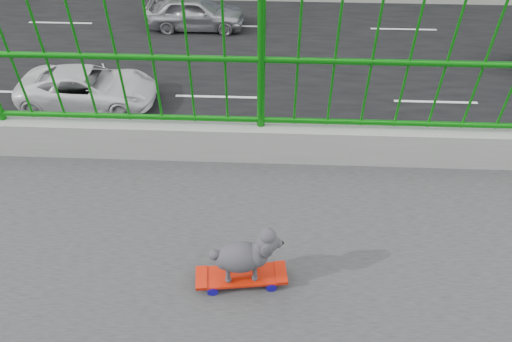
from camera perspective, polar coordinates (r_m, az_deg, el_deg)
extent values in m
cube|color=black|center=(17.37, -4.91, 9.05)|extent=(18.00, 90.00, 0.02)
cube|color=gray|center=(4.19, -27.98, 4.05)|extent=(0.20, 24.00, 0.30)
cube|color=red|center=(2.86, -1.82, -12.73)|extent=(0.22, 0.56, 0.02)
cube|color=#99999E|center=(2.88, -5.37, -13.15)|extent=(0.10, 0.05, 0.02)
cylinder|color=#100692|center=(2.93, -5.37, -12.15)|extent=(0.04, 0.07, 0.06)
sphere|color=yellow|center=(2.93, -5.37, -12.15)|extent=(0.03, 0.03, 0.03)
cylinder|color=#100692|center=(2.85, -5.34, -14.43)|extent=(0.04, 0.07, 0.06)
sphere|color=yellow|center=(2.85, -5.34, -14.43)|extent=(0.03, 0.03, 0.03)
cube|color=#99999E|center=(2.89, 1.75, -12.74)|extent=(0.10, 0.05, 0.02)
cylinder|color=#100692|center=(2.94, 1.60, -11.76)|extent=(0.04, 0.07, 0.06)
sphere|color=yellow|center=(2.94, 1.60, -11.76)|extent=(0.03, 0.03, 0.03)
cylinder|color=#100692|center=(2.86, 1.89, -14.02)|extent=(0.04, 0.07, 0.06)
sphere|color=yellow|center=(2.86, 1.89, -14.02)|extent=(0.03, 0.03, 0.03)
ellipsoid|color=#2C2A2F|center=(2.72, -1.90, -10.51)|extent=(0.21, 0.29, 0.19)
sphere|color=#2C2A2F|center=(2.63, 1.46, -8.71)|extent=(0.12, 0.12, 0.12)
sphere|color=black|center=(2.65, 3.24, -8.81)|extent=(0.02, 0.02, 0.02)
sphere|color=#2C2A2F|center=(2.69, -5.18, -10.22)|extent=(0.06, 0.06, 0.06)
cylinder|color=#2C2A2F|center=(2.83, -0.28, -11.20)|extent=(0.03, 0.03, 0.12)
cylinder|color=#2C2A2F|center=(2.79, -0.16, -12.51)|extent=(0.03, 0.03, 0.12)
cylinder|color=#2C2A2F|center=(2.83, -3.50, -11.38)|extent=(0.03, 0.03, 0.12)
cylinder|color=#2C2A2F|center=(2.78, -3.44, -12.70)|extent=(0.03, 0.03, 0.12)
imported|color=silver|center=(17.63, -19.92, 9.61)|extent=(2.20, 4.78, 1.33)
imported|color=#A6A5AB|center=(22.32, -7.48, 18.80)|extent=(1.76, 4.38, 1.49)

